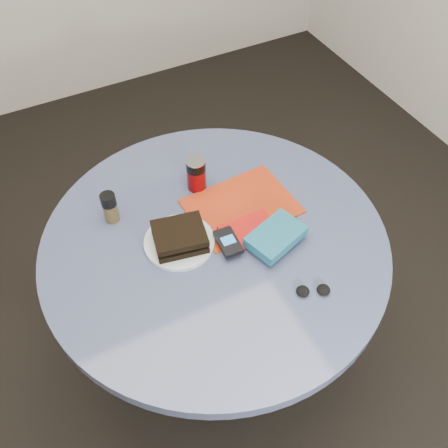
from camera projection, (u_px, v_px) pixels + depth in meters
name	position (u px, v px, depth m)	size (l,w,h in m)	color
ground	(217.00, 356.00, 2.00)	(4.00, 4.00, 0.00)	black
table	(215.00, 272.00, 1.56)	(1.00, 1.00, 0.75)	black
plate	(179.00, 242.00, 1.42)	(0.20, 0.20, 0.01)	silver
sandwich	(180.00, 237.00, 1.39)	(0.16, 0.15, 0.05)	black
soda_can	(196.00, 174.00, 1.53)	(0.07, 0.07, 0.11)	#600407
pepper_grinder	(110.00, 207.00, 1.44)	(0.06, 0.06, 0.10)	#473A1E
magazine	(241.00, 206.00, 1.51)	(0.31, 0.24, 0.01)	maroon
red_book	(249.00, 231.00, 1.44)	(0.15, 0.10, 0.01)	#AA100D
novel	(276.00, 236.00, 1.39)	(0.16, 0.10, 0.03)	#17546D
mp3_player	(228.00, 242.00, 1.39)	(0.06, 0.10, 0.02)	black
headphones	(313.00, 290.00, 1.31)	(0.10, 0.07, 0.02)	black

